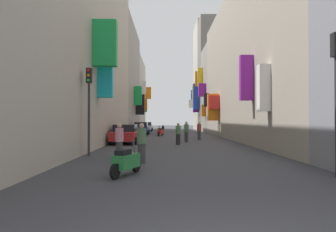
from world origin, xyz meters
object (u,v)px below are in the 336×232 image
(scooter_orange, at_px, (159,131))
(pedestrian_crossing, at_px, (199,131))
(pedestrian_near_right, at_px, (178,134))
(pedestrian_mid_street, at_px, (186,132))
(pedestrian_far_away, at_px, (119,141))
(traffic_light_far_corner, at_px, (89,96))
(parked_car_blue, at_px, (141,128))
(scooter_black, at_px, (163,128))
(parked_car_white, at_px, (147,126))
(scooter_red, at_px, (161,132))
(scooter_green, at_px, (126,161))
(parked_car_red, at_px, (125,133))
(pedestrian_near_left, at_px, (142,143))

(scooter_orange, relative_size, pedestrian_crossing, 1.20)
(pedestrian_near_right, relative_size, pedestrian_mid_street, 0.94)
(scooter_orange, height_order, pedestrian_far_away, pedestrian_far_away)
(pedestrian_mid_street, height_order, traffic_light_far_corner, traffic_light_far_corner)
(parked_car_blue, relative_size, pedestrian_mid_street, 2.63)
(scooter_black, distance_m, pedestrian_far_away, 36.47)
(parked_car_blue, xyz_separation_m, parked_car_white, (-0.11, 12.16, -0.03))
(scooter_red, xyz_separation_m, pedestrian_near_right, (1.49, -12.31, 0.32))
(pedestrian_far_away, bearing_deg, pedestrian_crossing, 68.96)
(scooter_green, distance_m, pedestrian_far_away, 4.24)
(scooter_green, relative_size, pedestrian_far_away, 1.08)
(parked_car_red, bearing_deg, scooter_red, 77.25)
(scooter_green, xyz_separation_m, pedestrian_crossing, (4.30, 17.55, 0.36))
(parked_car_red, distance_m, parked_car_white, 26.07)
(parked_car_white, relative_size, pedestrian_near_right, 2.59)
(pedestrian_near_right, bearing_deg, pedestrian_mid_street, 73.38)
(parked_car_red, relative_size, pedestrian_near_right, 2.72)
(parked_car_red, height_order, pedestrian_near_left, pedestrian_near_left)
(pedestrian_crossing, bearing_deg, parked_car_white, 105.55)
(scooter_orange, relative_size, scooter_black, 1.11)
(parked_car_blue, relative_size, pedestrian_near_right, 2.78)
(parked_car_white, xyz_separation_m, pedestrian_near_right, (4.02, -27.22, 0.01))
(parked_car_red, height_order, pedestrian_crossing, pedestrian_crossing)
(pedestrian_crossing, bearing_deg, scooter_green, -103.78)
(pedestrian_near_left, relative_size, traffic_light_far_corner, 0.38)
(parked_car_red, distance_m, scooter_orange, 13.51)
(parked_car_blue, relative_size, traffic_light_far_corner, 1.00)
(parked_car_blue, relative_size, scooter_green, 2.48)
(pedestrian_near_right, distance_m, traffic_light_far_corner, 8.74)
(pedestrian_mid_street, bearing_deg, scooter_red, 103.21)
(parked_car_white, distance_m, pedestrian_near_right, 27.51)
(parked_car_blue, xyz_separation_m, pedestrian_near_left, (1.99, -24.61, 0.03))
(pedestrian_mid_street, bearing_deg, pedestrian_crossing, 62.67)
(scooter_black, relative_size, pedestrian_mid_street, 1.06)
(pedestrian_near_left, height_order, pedestrian_mid_street, pedestrian_mid_street)
(scooter_black, xyz_separation_m, pedestrian_near_left, (-0.56, -37.76, 0.37))
(scooter_orange, xyz_separation_m, pedestrian_crossing, (3.82, -9.27, 0.36))
(parked_car_blue, bearing_deg, scooter_red, -48.58)
(parked_car_red, bearing_deg, pedestrian_mid_street, 17.10)
(scooter_green, relative_size, pedestrian_near_right, 1.12)
(pedestrian_near_right, relative_size, traffic_light_far_corner, 0.36)
(scooter_green, height_order, scooter_black, same)
(scooter_black, bearing_deg, traffic_light_far_corner, -95.53)
(pedestrian_near_left, bearing_deg, parked_car_blue, 94.63)
(parked_car_white, bearing_deg, scooter_green, -87.36)
(pedestrian_near_left, height_order, traffic_light_far_corner, traffic_light_far_corner)
(scooter_red, xyz_separation_m, pedestrian_near_left, (-0.43, -21.87, 0.37))
(pedestrian_far_away, bearing_deg, parked_car_blue, 92.12)
(scooter_black, relative_size, traffic_light_far_corner, 0.41)
(pedestrian_near_right, height_order, pedestrian_mid_street, pedestrian_mid_street)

